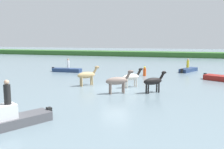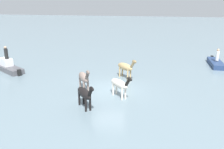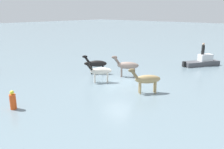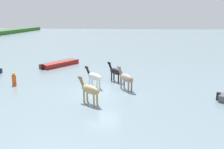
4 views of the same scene
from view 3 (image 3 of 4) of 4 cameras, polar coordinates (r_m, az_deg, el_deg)
ground_plane at (r=18.79m, az=1.92°, el=-1.96°), size 198.75×198.75×0.00m
horse_pinto_flank at (r=18.60m, az=-2.91°, el=0.82°), size 1.70×1.85×1.69m
horse_gray_outer at (r=20.22m, az=3.64°, el=2.20°), size 2.12×1.67×1.83m
horse_chestnut_trailing at (r=16.35m, az=8.36°, el=-1.16°), size 1.76×1.98×1.78m
horse_dun_straggler at (r=21.22m, az=-3.81°, el=2.63°), size 1.83×1.75×1.70m
boat_tender_starboard at (r=26.30m, az=20.87°, el=2.71°), size 2.87×3.96×1.32m
person_helmsman_aft at (r=26.10m, az=21.17°, el=5.75°), size 0.32×0.32×1.19m
buoy_channel_marker at (r=14.84m, az=-22.86°, el=-5.88°), size 0.36×0.36×1.14m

